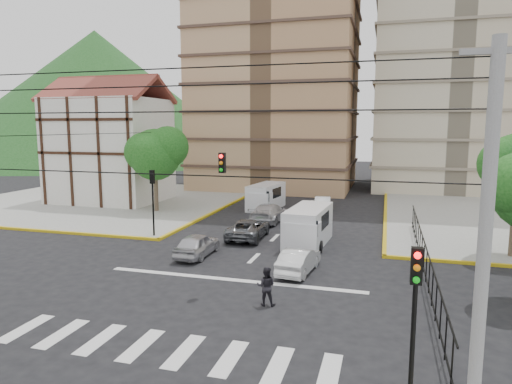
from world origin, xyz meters
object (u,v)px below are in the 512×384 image
(traffic_light_se, at_px, (415,305))
(van_left_lane, at_px, (265,197))
(traffic_light_nw, at_px, (153,192))
(car_silver_front_left, at_px, (197,245))
(pedestrian_crosswalk, at_px, (266,286))
(van_right_lane, at_px, (308,227))
(car_white_front_right, at_px, (299,260))

(traffic_light_se, xyz_separation_m, van_left_lane, (-11.11, 27.79, -2.02))
(traffic_light_se, height_order, traffic_light_nw, same)
(car_silver_front_left, distance_m, pedestrian_crosswalk, 8.22)
(van_right_lane, xyz_separation_m, car_white_front_right, (0.46, -5.36, -0.52))
(traffic_light_se, relative_size, traffic_light_nw, 1.00)
(van_right_lane, relative_size, van_left_lane, 1.04)
(traffic_light_se, distance_m, car_white_front_right, 12.31)
(van_left_lane, relative_size, pedestrian_crosswalk, 3.18)
(van_right_lane, bearing_deg, car_white_front_right, -80.91)
(traffic_light_se, bearing_deg, car_silver_front_left, 131.85)
(traffic_light_se, distance_m, car_silver_front_left, 16.78)
(van_right_lane, xyz_separation_m, car_silver_front_left, (-5.71, -4.02, -0.49))
(van_right_lane, relative_size, car_silver_front_left, 1.38)
(pedestrian_crosswalk, bearing_deg, traffic_light_se, 124.28)
(traffic_light_nw, distance_m, van_right_lane, 10.46)
(van_right_lane, bearing_deg, van_left_lane, 120.93)
(traffic_light_se, relative_size, pedestrian_crosswalk, 2.68)
(car_silver_front_left, xyz_separation_m, pedestrian_crosswalk, (5.67, -5.96, 0.15))
(traffic_light_nw, height_order, van_left_lane, traffic_light_nw)
(traffic_light_nw, relative_size, van_left_lane, 0.84)
(traffic_light_se, height_order, pedestrian_crosswalk, traffic_light_se)
(car_white_front_right, height_order, pedestrian_crosswalk, pedestrian_crosswalk)
(traffic_light_se, distance_m, pedestrian_crosswalk, 8.69)
(car_silver_front_left, relative_size, pedestrian_crosswalk, 2.39)
(traffic_light_nw, xyz_separation_m, car_white_front_right, (10.70, -4.58, -2.48))
(van_right_lane, bearing_deg, traffic_light_se, -67.73)
(van_left_lane, distance_m, pedestrian_crosswalk, 22.13)
(van_left_lane, bearing_deg, traffic_light_se, -60.76)
(traffic_light_se, distance_m, traffic_light_nw, 22.06)
(traffic_light_nw, distance_m, van_left_lane, 13.15)
(traffic_light_nw, bearing_deg, traffic_light_se, -45.00)
(van_left_lane, bearing_deg, traffic_light_nw, -102.76)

